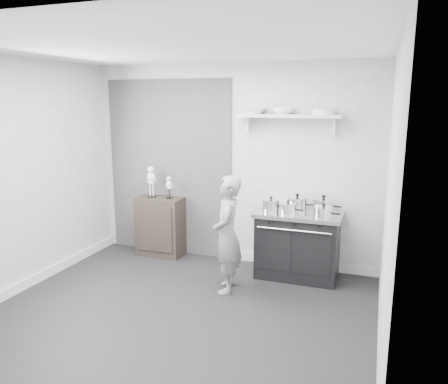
{
  "coord_description": "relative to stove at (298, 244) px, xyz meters",
  "views": [
    {
      "loc": [
        1.9,
        -3.8,
        2.2
      ],
      "look_at": [
        0.19,
        0.95,
        1.15
      ],
      "focal_mm": 35.0,
      "sensor_mm": 36.0,
      "label": 1
    }
  ],
  "objects": [
    {
      "name": "pot_back_right",
      "position": [
        0.28,
        0.11,
        0.51
      ],
      "size": [
        0.36,
        0.27,
        0.22
      ],
      "color": "white",
      "rests_on": "stove"
    },
    {
      "name": "skeleton_full",
      "position": [
        -2.15,
        0.13,
        0.68
      ],
      "size": [
        0.14,
        0.09,
        0.51
      ],
      "primitive_type": null,
      "color": "silver",
      "rests_on": "side_cabinet"
    },
    {
      "name": "side_cabinet",
      "position": [
        -2.02,
        0.13,
        -0.0
      ],
      "size": [
        0.65,
        0.38,
        0.85
      ],
      "primitive_type": "cube",
      "color": "black",
      "rests_on": "ground"
    },
    {
      "name": "skeleton_torso",
      "position": [
        -1.87,
        0.13,
        0.6
      ],
      "size": [
        0.1,
        0.06,
        0.36
      ],
      "primitive_type": null,
      "color": "silver",
      "rests_on": "side_cabinet"
    },
    {
      "name": "ground",
      "position": [
        -1.0,
        -1.48,
        -0.43
      ],
      "size": [
        4.0,
        4.0,
        0.0
      ],
      "primitive_type": "plane",
      "color": "black",
      "rests_on": "ground"
    },
    {
      "name": "bowl_small",
      "position": [
        -0.28,
        0.19,
        1.65
      ],
      "size": [
        0.26,
        0.26,
        0.08
      ],
      "primitive_type": "imported",
      "color": "white",
      "rests_on": "wall_shelf"
    },
    {
      "name": "pot_front_left",
      "position": [
        -0.34,
        -0.09,
        0.5
      ],
      "size": [
        0.3,
        0.22,
        0.19
      ],
      "color": "white",
      "rests_on": "stove"
    },
    {
      "name": "stove",
      "position": [
        0.0,
        0.0,
        0.0
      ],
      "size": [
        1.06,
        0.66,
        0.85
      ],
      "color": "black",
      "rests_on": "ground"
    },
    {
      "name": "plate_stack",
      "position": [
        0.22,
        0.19,
        1.64
      ],
      "size": [
        0.26,
        0.26,
        0.06
      ],
      "primitive_type": "cylinder",
      "color": "white",
      "rests_on": "wall_shelf"
    },
    {
      "name": "pot_back_left",
      "position": [
        -0.05,
        0.11,
        0.5
      ],
      "size": [
        0.36,
        0.27,
        0.21
      ],
      "color": "white",
      "rests_on": "stove"
    },
    {
      "name": "pot_front_right",
      "position": [
        0.32,
        -0.18,
        0.49
      ],
      "size": [
        0.31,
        0.22,
        0.17
      ],
      "color": "white",
      "rests_on": "stove"
    },
    {
      "name": "wall_shelf",
      "position": [
        -0.2,
        0.2,
        1.58
      ],
      "size": [
        1.3,
        0.26,
        0.24
      ],
      "color": "silver",
      "rests_on": "room_shell"
    },
    {
      "name": "room_shell",
      "position": [
        -1.09,
        -1.33,
        1.21
      ],
      "size": [
        4.02,
        3.62,
        2.71
      ],
      "color": "#A2A19F",
      "rests_on": "ground"
    },
    {
      "name": "pot_front_center",
      "position": [
        -0.11,
        -0.14,
        0.49
      ],
      "size": [
        0.29,
        0.21,
        0.17
      ],
      "color": "white",
      "rests_on": "stove"
    },
    {
      "name": "child",
      "position": [
        -0.7,
        -0.71,
        0.26
      ],
      "size": [
        0.44,
        0.57,
        1.38
      ],
      "primitive_type": "imported",
      "rotation": [
        0.0,
        0.0,
        -1.33
      ],
      "color": "slate",
      "rests_on": "ground"
    },
    {
      "name": "bowl_large",
      "position": [
        -0.66,
        0.19,
        1.65
      ],
      "size": [
        0.32,
        0.32,
        0.08
      ],
      "primitive_type": "imported",
      "color": "white",
      "rests_on": "wall_shelf"
    }
  ]
}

